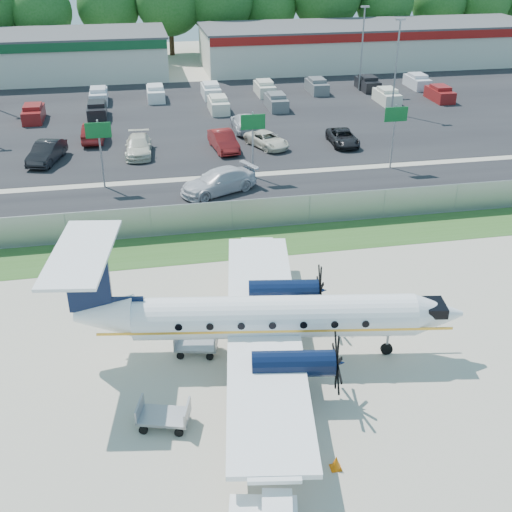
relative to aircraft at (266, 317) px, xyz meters
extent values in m
plane|color=#B8B19C|center=(0.57, -0.75, -2.09)|extent=(170.00, 170.00, 0.00)
cube|color=#2D561E|center=(0.57, 11.25, -2.08)|extent=(170.00, 4.00, 0.02)
cube|color=black|center=(0.57, 18.25, -2.08)|extent=(170.00, 8.00, 0.02)
cube|color=black|center=(0.57, 39.25, -2.08)|extent=(170.00, 32.00, 0.02)
cube|color=gray|center=(0.57, 13.25, -1.09)|extent=(120.00, 0.02, 1.90)
cube|color=gray|center=(0.57, 13.25, -0.11)|extent=(120.00, 0.06, 0.06)
cube|color=gray|center=(0.57, 13.25, -2.04)|extent=(120.00, 0.06, 0.06)
cube|color=beige|center=(26.57, 61.25, 0.41)|extent=(44.00, 12.00, 5.00)
cube|color=#474749|center=(26.57, 61.25, 3.03)|extent=(44.40, 12.40, 0.24)
cube|color=maroon|center=(26.57, 55.15, 2.41)|extent=(44.00, 0.20, 1.00)
cylinder|color=gray|center=(-7.43, 22.25, 0.41)|extent=(0.14, 0.14, 5.00)
cube|color=#0C5923|center=(-7.43, 22.10, 2.21)|extent=(1.80, 0.08, 1.10)
cylinder|color=gray|center=(3.57, 22.25, 0.41)|extent=(0.14, 0.14, 5.00)
cube|color=#0C5923|center=(3.57, 22.10, 2.21)|extent=(1.80, 0.08, 1.10)
cylinder|color=gray|center=(14.57, 22.25, 0.41)|extent=(0.14, 0.14, 5.00)
cube|color=#0C5923|center=(14.57, 22.10, 2.21)|extent=(1.80, 0.08, 1.10)
cylinder|color=gray|center=(20.57, 37.25, 2.41)|extent=(0.18, 0.18, 9.00)
cube|color=gray|center=(20.57, 37.25, 6.91)|extent=(0.90, 0.35, 0.18)
cylinder|color=gray|center=(20.57, 47.25, 2.41)|extent=(0.18, 0.18, 9.00)
cube|color=gray|center=(20.57, 47.25, 6.91)|extent=(0.90, 0.35, 0.18)
cylinder|color=white|center=(0.38, -0.06, 0.00)|extent=(12.28, 3.74, 1.85)
cone|color=white|center=(7.43, -1.19, 0.00)|extent=(2.40, 2.16, 1.85)
cone|color=white|center=(-6.86, 1.09, 0.19)|extent=(2.78, 2.22, 1.85)
cube|color=black|center=(7.24, -1.16, 0.34)|extent=(1.06, 1.38, 0.44)
cube|color=white|center=(-0.10, 0.02, -0.54)|extent=(5.76, 17.37, 0.21)
cylinder|color=black|center=(0.51, -2.93, -0.39)|extent=(3.43, 1.58, 1.07)
cylinder|color=black|center=(1.40, 2.63, -0.39)|extent=(3.43, 1.58, 1.07)
cube|color=black|center=(-7.34, 1.17, 1.84)|extent=(1.85, 0.46, 2.82)
cube|color=white|center=(-7.44, 1.19, 3.25)|extent=(3.25, 6.31, 0.14)
cylinder|color=gray|center=(5.37, -0.86, -1.46)|extent=(0.12, 0.12, 1.26)
cylinder|color=black|center=(5.37, -0.86, -1.82)|extent=(0.56, 0.26, 0.54)
cylinder|color=black|center=(-0.54, -2.77, -1.78)|extent=(0.68, 0.48, 0.62)
cylinder|color=black|center=(0.35, 2.80, -1.78)|extent=(0.68, 0.48, 0.62)
cube|color=white|center=(-1.49, -9.05, -1.13)|extent=(1.18, 1.31, 0.44)
cube|color=black|center=(-1.10, -9.14, -1.11)|extent=(0.36, 0.97, 0.35)
cylinder|color=black|center=(-2.54, -8.13, -1.83)|extent=(0.55, 0.30, 0.52)
cylinder|color=black|center=(-1.00, -8.46, -1.83)|extent=(0.55, 0.30, 0.52)
cube|color=gray|center=(-3.00, 0.85, -1.67)|extent=(2.09, 1.54, 0.11)
cube|color=gray|center=(-3.87, 1.06, -1.38)|extent=(0.34, 1.12, 0.56)
cube|color=gray|center=(-2.13, 0.64, -1.38)|extent=(0.34, 1.12, 0.56)
cylinder|color=black|center=(-3.76, 0.50, -1.92)|extent=(0.36, 0.19, 0.34)
cylinder|color=black|center=(-3.52, 1.51, -1.92)|extent=(0.36, 0.19, 0.34)
cylinder|color=black|center=(-2.48, 0.19, -1.92)|extent=(0.36, 0.19, 0.34)
cylinder|color=black|center=(-2.24, 1.20, -1.92)|extent=(0.36, 0.19, 0.34)
cube|color=gray|center=(-4.73, -3.60, -1.65)|extent=(2.20, 1.67, 0.12)
cube|color=gray|center=(-5.62, -3.34, -1.36)|extent=(0.40, 1.15, 0.59)
cube|color=gray|center=(-3.83, -3.86, -1.36)|extent=(0.40, 1.15, 0.59)
cylinder|color=black|center=(-5.53, -3.92, -1.91)|extent=(0.37, 0.21, 0.35)
cylinder|color=black|center=(-5.23, -2.89, -1.91)|extent=(0.37, 0.21, 0.35)
cylinder|color=black|center=(-4.22, -4.30, -1.91)|extent=(0.37, 0.21, 0.35)
cylinder|color=black|center=(-3.92, -3.27, -1.91)|extent=(0.37, 0.21, 0.35)
cone|color=#D96306|center=(1.13, -6.96, -1.81)|extent=(0.37, 0.37, 0.56)
cube|color=#D96306|center=(1.13, -6.96, -2.07)|extent=(0.39, 0.39, 0.03)
cone|color=#D96306|center=(2.80, 9.64, -1.80)|extent=(0.38, 0.38, 0.57)
cube|color=#D96306|center=(2.80, 9.64, -2.07)|extent=(0.40, 0.40, 0.03)
imported|color=silver|center=(0.62, 19.71, -2.09)|extent=(6.16, 4.49, 1.66)
imported|color=black|center=(-12.03, 28.71, -2.09)|extent=(3.01, 5.25, 1.64)
imported|color=beige|center=(-4.74, 29.14, -2.09)|extent=(2.37, 5.26, 1.50)
imported|color=maroon|center=(2.33, 29.06, -2.09)|extent=(2.25, 5.04, 1.61)
imported|color=beige|center=(6.09, 29.13, -2.09)|extent=(3.76, 5.06, 1.28)
imported|color=black|center=(12.68, 28.57, -2.09)|extent=(2.31, 4.70, 1.28)
imported|color=maroon|center=(-8.46, 33.72, -2.09)|extent=(2.07, 5.08, 1.64)
imported|color=silver|center=(5.07, 34.21, -2.09)|extent=(2.36, 5.51, 1.58)
camera|label=1|loc=(-4.79, -22.82, 15.25)|focal=45.00mm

